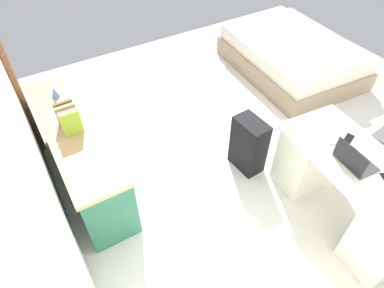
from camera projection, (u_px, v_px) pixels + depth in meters
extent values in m
plane|color=silver|center=(262.00, 140.00, 3.98)|extent=(5.66, 5.66, 0.00)
cube|color=silver|center=(7.00, 110.00, 2.11)|extent=(4.33, 0.10, 2.87)
cube|color=brown|center=(3.00, 53.00, 3.42)|extent=(0.88, 0.05, 2.04)
cube|color=silver|center=(362.00, 166.00, 2.75)|extent=(1.49, 0.79, 0.04)
cube|color=beige|center=(311.00, 157.00, 3.31)|extent=(0.45, 0.63, 0.69)
cube|color=#28664C|center=(81.00, 156.00, 3.33)|extent=(1.76, 0.44, 0.69)
cube|color=tan|center=(72.00, 128.00, 3.07)|extent=(1.80, 0.48, 0.04)
cube|color=#225641|center=(120.00, 183.00, 3.28)|extent=(0.67, 0.01, 0.24)
cube|color=#225641|center=(93.00, 135.00, 3.76)|extent=(0.67, 0.01, 0.24)
cube|color=gray|center=(290.00, 62.00, 4.95)|extent=(2.00, 1.54, 0.28)
cube|color=silver|center=(293.00, 47.00, 4.78)|extent=(1.93, 1.47, 0.20)
cube|color=white|center=(330.00, 60.00, 4.25)|extent=(0.53, 0.71, 0.10)
cube|color=black|center=(249.00, 145.00, 3.48)|extent=(0.37, 0.24, 0.62)
cube|color=#333338|center=(356.00, 162.00, 2.74)|extent=(0.33, 0.25, 0.02)
cube|color=black|center=(350.00, 157.00, 2.64)|extent=(0.31, 0.04, 0.19)
ellipsoid|color=white|center=(334.00, 141.00, 2.91)|extent=(0.07, 0.11, 0.03)
cube|color=black|center=(349.00, 139.00, 2.94)|extent=(0.11, 0.15, 0.01)
cube|color=#88AA2B|center=(72.00, 124.00, 2.91)|extent=(0.03, 0.17, 0.24)
cube|color=#B851BD|center=(70.00, 121.00, 2.93)|extent=(0.04, 0.17, 0.23)
cube|color=#73AA3F|center=(69.00, 120.00, 2.97)|extent=(0.04, 0.17, 0.21)
cube|color=#8A9448|center=(68.00, 116.00, 2.98)|extent=(0.04, 0.17, 0.23)
cube|color=#782F80|center=(67.00, 115.00, 3.02)|extent=(0.03, 0.17, 0.20)
cube|color=brown|center=(65.00, 112.00, 3.03)|extent=(0.03, 0.17, 0.22)
cone|color=#4C7FBF|center=(55.00, 93.00, 3.34)|extent=(0.08, 0.08, 0.11)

